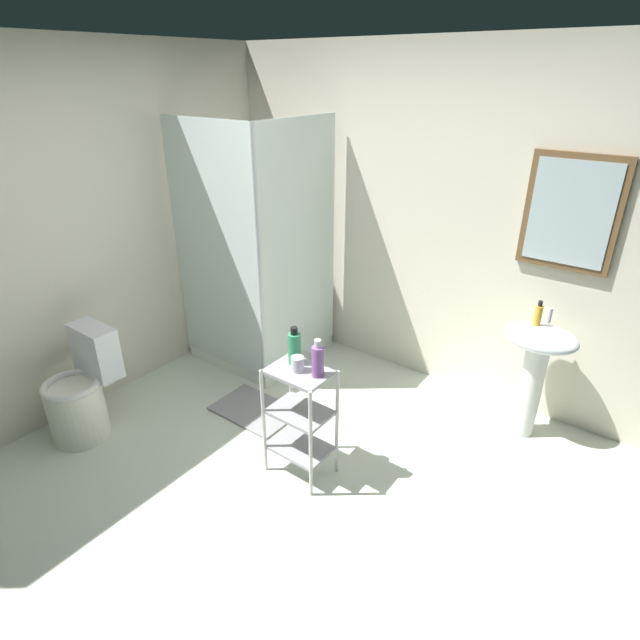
{
  "coord_description": "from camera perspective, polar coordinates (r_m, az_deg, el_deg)",
  "views": [
    {
      "loc": [
        1.55,
        -1.65,
        2.3
      ],
      "look_at": [
        -0.03,
        0.46,
        1.0
      ],
      "focal_mm": 28.82,
      "sensor_mm": 36.0,
      "label": 1
    }
  ],
  "objects": [
    {
      "name": "ground_plane",
      "position": [
        3.24,
        -4.71,
        -19.46
      ],
      "size": [
        4.2,
        4.2,
        0.02
      ],
      "primitive_type": "cube",
      "color": "silver"
    },
    {
      "name": "hand_soap_bottle",
      "position": [
        3.57,
        23.06,
        0.56
      ],
      "size": [
        0.05,
        0.05,
        0.17
      ],
      "color": "gold",
      "rests_on": "pedestal_sink"
    },
    {
      "name": "pedestal_sink",
      "position": [
        3.66,
        22.87,
        -4.13
      ],
      "size": [
        0.46,
        0.37,
        0.81
      ],
      "color": "white",
      "rests_on": "ground_plane"
    },
    {
      "name": "shower_stall",
      "position": [
        4.36,
        -6.62,
        1.14
      ],
      "size": [
        0.92,
        0.92,
        2.0
      ],
      "color": "white",
      "rests_on": "ground_plane"
    },
    {
      "name": "rinse_cup",
      "position": [
        2.94,
        -2.52,
        -4.89
      ],
      "size": [
        0.07,
        0.07,
        0.09
      ],
      "primitive_type": "cylinder",
      "color": "silver",
      "rests_on": "storage_cart"
    },
    {
      "name": "wall_back",
      "position": [
        3.96,
        12.88,
        10.25
      ],
      "size": [
        4.2,
        0.14,
        2.5
      ],
      "color": "silver",
      "rests_on": "ground_plane"
    },
    {
      "name": "sink_faucet",
      "position": [
        3.64,
        24.15,
        0.49
      ],
      "size": [
        0.03,
        0.03,
        0.1
      ],
      "primitive_type": "cylinder",
      "color": "silver",
      "rests_on": "pedestal_sink"
    },
    {
      "name": "storage_cart",
      "position": [
        3.13,
        -2.23,
        -10.38
      ],
      "size": [
        0.38,
        0.28,
        0.74
      ],
      "color": "silver",
      "rests_on": "ground_plane"
    },
    {
      "name": "conditioner_bottle_purple",
      "position": [
        2.86,
        -0.25,
        -4.49
      ],
      "size": [
        0.07,
        0.07,
        0.23
      ],
      "color": "#8C54A2",
      "rests_on": "storage_cart"
    },
    {
      "name": "body_wash_bottle_green",
      "position": [
        2.98,
        -2.85,
        -3.06
      ],
      "size": [
        0.08,
        0.08,
        0.23
      ],
      "color": "#329660",
      "rests_on": "storage_cart"
    },
    {
      "name": "toilet",
      "position": [
        3.87,
        -24.94,
        -7.45
      ],
      "size": [
        0.37,
        0.49,
        0.76
      ],
      "color": "white",
      "rests_on": "ground_plane"
    },
    {
      "name": "wall_left",
      "position": [
        3.92,
        -26.43,
        7.95
      ],
      "size": [
        0.1,
        4.2,
        2.5
      ],
      "primitive_type": "cube",
      "color": "silver",
      "rests_on": "ground_plane"
    },
    {
      "name": "bath_mat",
      "position": [
        3.91,
        -7.29,
        -9.88
      ],
      "size": [
        0.6,
        0.4,
        0.02
      ],
      "primitive_type": "cube",
      "color": "gray",
      "rests_on": "ground_plane"
    }
  ]
}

